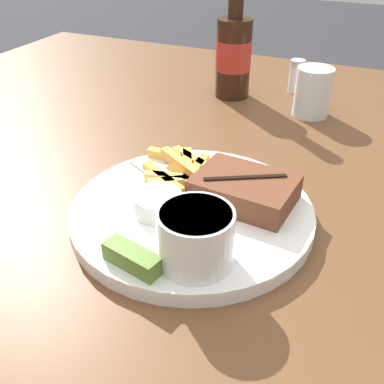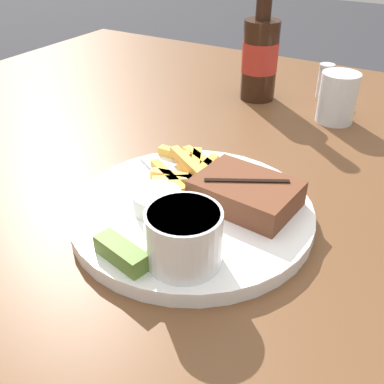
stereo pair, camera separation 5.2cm
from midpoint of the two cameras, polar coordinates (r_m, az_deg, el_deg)
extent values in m
cube|color=brown|center=(0.56, 2.70, -5.10)|extent=(1.47, 1.41, 0.04)
cylinder|color=brown|center=(1.53, -8.46, 4.71)|extent=(0.06, 0.06, 0.70)
cylinder|color=white|center=(0.54, 2.77, -2.84)|extent=(0.29, 0.29, 0.01)
cylinder|color=white|center=(0.54, 2.80, -2.06)|extent=(0.29, 0.29, 0.00)
cube|color=brown|center=(0.54, 9.65, -0.19)|extent=(0.12, 0.10, 0.03)
cube|color=black|center=(0.53, 9.81, 1.34)|extent=(0.09, 0.05, 0.00)
cube|color=#EFB459|center=(0.58, 0.44, 1.82)|extent=(0.07, 0.03, 0.01)
cube|color=#ECA649|center=(0.59, 1.99, 3.63)|extent=(0.08, 0.05, 0.01)
cube|color=#D6A651|center=(0.60, 2.65, 2.68)|extent=(0.05, 0.02, 0.01)
cube|color=#F3A13D|center=(0.61, 4.43, 3.29)|extent=(0.01, 0.05, 0.01)
cube|color=#E1B555|center=(0.57, 0.12, 1.29)|extent=(0.05, 0.04, 0.01)
cube|color=gold|center=(0.61, 2.91, 3.45)|extent=(0.04, 0.08, 0.01)
cube|color=gold|center=(0.58, -0.47, 1.83)|extent=(0.08, 0.05, 0.01)
cube|color=gold|center=(0.62, 3.77, 3.84)|extent=(0.08, 0.05, 0.01)
cube|color=gold|center=(0.58, 4.74, 1.74)|extent=(0.04, 0.06, 0.01)
cube|color=#E7B54B|center=(0.64, 0.17, 4.83)|extent=(0.05, 0.01, 0.01)
cylinder|color=white|center=(0.44, 2.39, -5.90)|extent=(0.08, 0.08, 0.06)
cylinder|color=beige|center=(0.43, 2.46, -3.43)|extent=(0.07, 0.07, 0.01)
cylinder|color=silver|center=(0.52, -1.61, -1.25)|extent=(0.06, 0.06, 0.02)
cylinder|color=black|center=(0.52, -1.63, -0.42)|extent=(0.05, 0.05, 0.01)
cube|color=#567A2D|center=(0.45, -5.70, -7.82)|extent=(0.07, 0.04, 0.02)
cube|color=#B7B7BC|center=(0.60, -1.68, 2.37)|extent=(0.09, 0.06, 0.00)
cube|color=#B7B7BC|center=(0.55, 1.33, -0.88)|extent=(0.03, 0.02, 0.00)
cube|color=#B7B7BC|center=(0.55, 1.74, -0.75)|extent=(0.03, 0.02, 0.00)
cube|color=#B7B7BC|center=(0.55, 2.14, -0.62)|extent=(0.03, 0.02, 0.00)
cylinder|color=black|center=(0.89, 10.32, 16.06)|extent=(0.07, 0.07, 0.15)
cylinder|color=#B22D23|center=(0.89, 10.37, 16.51)|extent=(0.07, 0.07, 0.06)
cylinder|color=silver|center=(0.83, 19.78, 11.17)|extent=(0.06, 0.06, 0.09)
cylinder|color=white|center=(0.94, 18.06, 12.96)|extent=(0.03, 0.03, 0.05)
cylinder|color=#B7B7BC|center=(0.93, 18.41, 14.82)|extent=(0.03, 0.03, 0.01)
camera|label=1|loc=(0.03, -87.14, 1.84)|focal=42.00mm
camera|label=2|loc=(0.03, 92.86, -1.84)|focal=42.00mm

